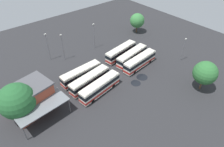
{
  "coord_description": "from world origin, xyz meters",
  "views": [
    {
      "loc": [
        -28.84,
        -34.11,
        34.65
      ],
      "look_at": [
        -1.7,
        -1.78,
        1.55
      ],
      "focal_mm": 32.0,
      "sensor_mm": 36.0,
      "label": 1
    }
  ],
  "objects_px": {
    "bus_row0_slot1": "(90,80)",
    "bus_row1_slot1": "(132,56)",
    "maintenance_shelter": "(41,106)",
    "lamp_post_mid_lot": "(63,46)",
    "bus_row0_slot2": "(81,74)",
    "lamp_post_by_building": "(183,49)",
    "depot_building": "(30,99)",
    "lamp_post_near_entrance": "(94,35)",
    "tree_east_edge": "(137,21)",
    "tree_west_edge": "(205,73)",
    "bus_row1_slot0": "(140,61)",
    "lamp_post_far_corner": "(48,46)",
    "tree_south_edge": "(17,101)",
    "bus_row1_slot2": "(121,52)",
    "bus_row0_slot0": "(100,87)"
  },
  "relations": [
    {
      "from": "bus_row0_slot2",
      "to": "lamp_post_by_building",
      "type": "xyz_separation_m",
      "value": [
        28.36,
        -11.73,
        2.26
      ]
    },
    {
      "from": "bus_row1_slot1",
      "to": "bus_row1_slot0",
      "type": "bearing_deg",
      "value": -93.4
    },
    {
      "from": "depot_building",
      "to": "tree_west_edge",
      "type": "bearing_deg",
      "value": -30.08
    },
    {
      "from": "depot_building",
      "to": "lamp_post_near_entrance",
      "type": "height_order",
      "value": "lamp_post_near_entrance"
    },
    {
      "from": "bus_row0_slot0",
      "to": "lamp_post_near_entrance",
      "type": "height_order",
      "value": "lamp_post_near_entrance"
    },
    {
      "from": "tree_west_edge",
      "to": "bus_row1_slot0",
      "type": "bearing_deg",
      "value": 106.36
    },
    {
      "from": "lamp_post_near_entrance",
      "to": "lamp_post_mid_lot",
      "type": "height_order",
      "value": "lamp_post_near_entrance"
    },
    {
      "from": "bus_row0_slot0",
      "to": "lamp_post_by_building",
      "type": "distance_m",
      "value": 28.13
    },
    {
      "from": "tree_south_edge",
      "to": "bus_row0_slot1",
      "type": "bearing_deg",
      "value": -1.87
    },
    {
      "from": "depot_building",
      "to": "tree_east_edge",
      "type": "height_order",
      "value": "tree_east_edge"
    },
    {
      "from": "lamp_post_mid_lot",
      "to": "tree_south_edge",
      "type": "height_order",
      "value": "tree_south_edge"
    },
    {
      "from": "bus_row1_slot1",
      "to": "lamp_post_mid_lot",
      "type": "relative_size",
      "value": 1.41
    },
    {
      "from": "depot_building",
      "to": "tree_south_edge",
      "type": "relative_size",
      "value": 1.14
    },
    {
      "from": "lamp_post_far_corner",
      "to": "lamp_post_mid_lot",
      "type": "distance_m",
      "value": 4.37
    },
    {
      "from": "lamp_post_near_entrance",
      "to": "tree_west_edge",
      "type": "distance_m",
      "value": 34.91
    },
    {
      "from": "bus_row0_slot1",
      "to": "bus_row1_slot1",
      "type": "relative_size",
      "value": 1.0
    },
    {
      "from": "bus_row1_slot0",
      "to": "lamp_post_near_entrance",
      "type": "bearing_deg",
      "value": 101.98
    },
    {
      "from": "maintenance_shelter",
      "to": "lamp_post_by_building",
      "type": "relative_size",
      "value": 1.52
    },
    {
      "from": "bus_row0_slot1",
      "to": "bus_row1_slot1",
      "type": "distance_m",
      "value": 16.29
    },
    {
      "from": "tree_west_edge",
      "to": "tree_south_edge",
      "type": "distance_m",
      "value": 42.84
    },
    {
      "from": "depot_building",
      "to": "lamp_post_mid_lot",
      "type": "xyz_separation_m",
      "value": [
        15.69,
        13.52,
        1.22
      ]
    },
    {
      "from": "lamp_post_far_corner",
      "to": "tree_west_edge",
      "type": "xyz_separation_m",
      "value": [
        23.18,
        -36.86,
        0.31
      ]
    },
    {
      "from": "bus_row1_slot2",
      "to": "depot_building",
      "type": "height_order",
      "value": "depot_building"
    },
    {
      "from": "lamp_post_far_corner",
      "to": "depot_building",
      "type": "bearing_deg",
      "value": -127.09
    },
    {
      "from": "bus_row1_slot1",
      "to": "bus_row1_slot2",
      "type": "distance_m",
      "value": 3.97
    },
    {
      "from": "bus_row1_slot1",
      "to": "maintenance_shelter",
      "type": "xyz_separation_m",
      "value": [
        -30.04,
        -3.66,
        1.98
      ]
    },
    {
      "from": "bus_row1_slot1",
      "to": "tree_west_edge",
      "type": "distance_m",
      "value": 20.89
    },
    {
      "from": "bus_row1_slot2",
      "to": "tree_east_edge",
      "type": "height_order",
      "value": "tree_east_edge"
    },
    {
      "from": "bus_row1_slot1",
      "to": "lamp_post_near_entrance",
      "type": "relative_size",
      "value": 1.4
    },
    {
      "from": "lamp_post_by_building",
      "to": "tree_east_edge",
      "type": "xyz_separation_m",
      "value": [
        3.3,
        22.26,
        0.46
      ]
    },
    {
      "from": "lamp_post_by_building",
      "to": "lamp_post_near_entrance",
      "type": "bearing_deg",
      "value": 124.37
    },
    {
      "from": "lamp_post_near_entrance",
      "to": "tree_south_edge",
      "type": "xyz_separation_m",
      "value": [
        -29.64,
        -14.39,
        0.73
      ]
    },
    {
      "from": "maintenance_shelter",
      "to": "lamp_post_by_building",
      "type": "xyz_separation_m",
      "value": [
        41.95,
        -5.67,
        0.28
      ]
    },
    {
      "from": "bus_row1_slot0",
      "to": "bus_row1_slot2",
      "type": "bearing_deg",
      "value": 95.53
    },
    {
      "from": "bus_row0_slot2",
      "to": "bus_row1_slot2",
      "type": "bearing_deg",
      "value": 5.38
    },
    {
      "from": "bus_row0_slot2",
      "to": "bus_row1_slot0",
      "type": "relative_size",
      "value": 0.98
    },
    {
      "from": "bus_row0_slot2",
      "to": "maintenance_shelter",
      "type": "bearing_deg",
      "value": -155.97
    },
    {
      "from": "lamp_post_by_building",
      "to": "tree_south_edge",
      "type": "bearing_deg",
      "value": 169.18
    },
    {
      "from": "maintenance_shelter",
      "to": "tree_south_edge",
      "type": "bearing_deg",
      "value": 138.99
    },
    {
      "from": "bus_row1_slot1",
      "to": "lamp_post_far_corner",
      "type": "height_order",
      "value": "lamp_post_far_corner"
    },
    {
      "from": "lamp_post_mid_lot",
      "to": "lamp_post_far_corner",
      "type": "bearing_deg",
      "value": 140.5
    },
    {
      "from": "bus_row0_slot2",
      "to": "depot_building",
      "type": "bearing_deg",
      "value": -172.3
    },
    {
      "from": "lamp_post_by_building",
      "to": "tree_south_edge",
      "type": "distance_m",
      "value": 46.25
    },
    {
      "from": "lamp_post_by_building",
      "to": "tree_east_edge",
      "type": "bearing_deg",
      "value": 81.56
    },
    {
      "from": "bus_row1_slot1",
      "to": "bus_row1_slot2",
      "type": "height_order",
      "value": "same"
    },
    {
      "from": "maintenance_shelter",
      "to": "lamp_post_mid_lot",
      "type": "bearing_deg",
      "value": 49.81
    },
    {
      "from": "lamp_post_near_entrance",
      "to": "tree_east_edge",
      "type": "distance_m",
      "value": 19.09
    },
    {
      "from": "tree_west_edge",
      "to": "bus_row1_slot1",
      "type": "bearing_deg",
      "value": 103.08
    },
    {
      "from": "bus_row0_slot2",
      "to": "tree_east_edge",
      "type": "xyz_separation_m",
      "value": [
        31.66,
        10.53,
        2.72
      ]
    },
    {
      "from": "bus_row0_slot1",
      "to": "maintenance_shelter",
      "type": "xyz_separation_m",
      "value": [
        -13.79,
        -2.45,
        1.98
      ]
    }
  ]
}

